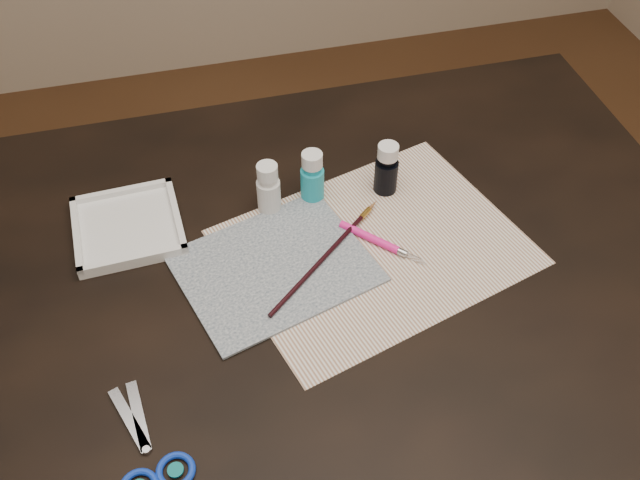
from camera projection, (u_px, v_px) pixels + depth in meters
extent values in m
cube|color=#422614|center=(320.00, 472.00, 1.69)|extent=(3.50, 3.50, 0.02)
cube|color=black|center=(320.00, 386.00, 1.41)|extent=(1.30, 0.90, 0.75)
cube|color=white|center=(375.00, 247.00, 1.15)|extent=(0.54, 0.46, 0.00)
cube|color=#16283E|center=(274.00, 267.00, 1.12)|extent=(0.34, 0.30, 0.00)
cylinder|color=silver|center=(268.00, 188.00, 1.18)|extent=(0.05, 0.05, 0.10)
cylinder|color=#1DA6BB|center=(312.00, 177.00, 1.20)|extent=(0.05, 0.05, 0.10)
cylinder|color=black|center=(387.00, 168.00, 1.21)|extent=(0.05, 0.05, 0.10)
cube|color=white|center=(128.00, 226.00, 1.17)|extent=(0.18, 0.18, 0.02)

